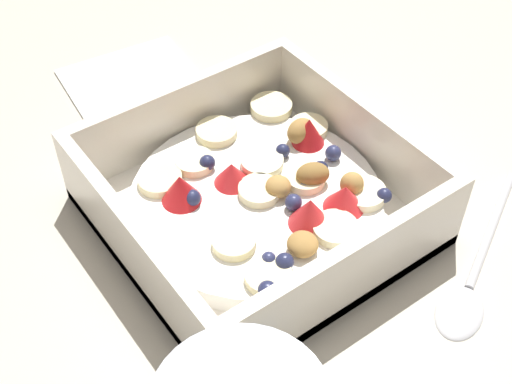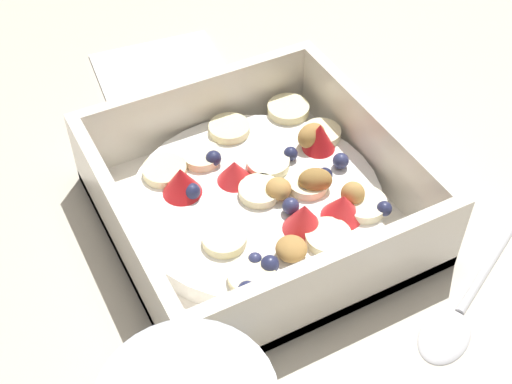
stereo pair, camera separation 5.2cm
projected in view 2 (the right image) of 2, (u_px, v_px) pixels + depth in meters
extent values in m
plane|color=beige|center=(266.00, 204.00, 0.55)|extent=(2.40, 2.40, 0.00)
cube|color=white|center=(256.00, 215.00, 0.54)|extent=(0.21, 0.21, 0.01)
cube|color=white|center=(371.00, 146.00, 0.55)|extent=(0.21, 0.01, 0.07)
cube|color=white|center=(125.00, 237.00, 0.48)|extent=(0.21, 0.01, 0.07)
cube|color=white|center=(329.00, 288.00, 0.45)|extent=(0.01, 0.19, 0.07)
cube|color=white|center=(199.00, 111.00, 0.58)|extent=(0.01, 0.19, 0.07)
cylinder|color=white|center=(256.00, 203.00, 0.53)|extent=(0.19, 0.19, 0.02)
cylinder|color=#F7EFC6|center=(364.00, 204.00, 0.51)|extent=(0.05, 0.05, 0.01)
cylinder|color=#F7EFC6|center=(268.00, 163.00, 0.54)|extent=(0.05, 0.05, 0.01)
cylinder|color=beige|center=(288.00, 109.00, 0.59)|extent=(0.05, 0.05, 0.01)
cylinder|color=#F4EAB7|center=(202.00, 156.00, 0.55)|extent=(0.04, 0.04, 0.01)
cylinder|color=#F4EAB7|center=(328.00, 237.00, 0.49)|extent=(0.04, 0.04, 0.01)
cylinder|color=beige|center=(230.00, 128.00, 0.57)|extent=(0.04, 0.04, 0.01)
cylinder|color=#F4EAB7|center=(308.00, 184.00, 0.52)|extent=(0.04, 0.04, 0.01)
cylinder|color=#F4EAB7|center=(322.00, 133.00, 0.56)|extent=(0.04, 0.04, 0.01)
cylinder|color=beige|center=(224.00, 239.00, 0.49)|extent=(0.03, 0.03, 0.01)
cylinder|color=beige|center=(165.00, 171.00, 0.53)|extent=(0.04, 0.04, 0.01)
cylinder|color=#F4EAB7|center=(260.00, 191.00, 0.52)|extent=(0.04, 0.04, 0.01)
cylinder|color=beige|center=(251.00, 277.00, 0.46)|extent=(0.05, 0.05, 0.01)
cone|color=red|center=(235.00, 171.00, 0.52)|extent=(0.04, 0.04, 0.02)
cone|color=red|center=(342.00, 206.00, 0.50)|extent=(0.04, 0.04, 0.02)
cone|color=red|center=(319.00, 137.00, 0.55)|extent=(0.04, 0.04, 0.02)
cone|color=red|center=(181.00, 181.00, 0.51)|extent=(0.04, 0.04, 0.02)
cone|color=red|center=(299.00, 219.00, 0.49)|extent=(0.04, 0.04, 0.02)
sphere|color=navy|center=(289.00, 207.00, 0.50)|extent=(0.01, 0.01, 0.01)
sphere|color=navy|center=(255.00, 259.00, 0.47)|extent=(0.01, 0.01, 0.01)
sphere|color=#23284C|center=(270.00, 264.00, 0.47)|extent=(0.01, 0.01, 0.01)
sphere|color=#191E3D|center=(325.00, 175.00, 0.53)|extent=(0.01, 0.01, 0.01)
sphere|color=navy|center=(341.00, 161.00, 0.54)|extent=(0.01, 0.01, 0.01)
sphere|color=#23284C|center=(291.00, 154.00, 0.54)|extent=(0.01, 0.01, 0.01)
sphere|color=#23284C|center=(247.00, 290.00, 0.45)|extent=(0.01, 0.01, 0.01)
sphere|color=#23284C|center=(192.00, 191.00, 0.51)|extent=(0.01, 0.01, 0.01)
sphere|color=#23284C|center=(214.00, 158.00, 0.54)|extent=(0.01, 0.01, 0.01)
sphere|color=#23284C|center=(308.00, 185.00, 0.52)|extent=(0.01, 0.01, 0.01)
sphere|color=#23284C|center=(384.00, 209.00, 0.50)|extent=(0.01, 0.01, 0.01)
ellipsoid|color=olive|center=(315.00, 180.00, 0.52)|extent=(0.03, 0.03, 0.02)
ellipsoid|color=tan|center=(353.00, 194.00, 0.51)|extent=(0.02, 0.02, 0.02)
ellipsoid|color=tan|center=(273.00, 191.00, 0.51)|extent=(0.02, 0.02, 0.02)
ellipsoid|color=#AD7F42|center=(291.00, 249.00, 0.48)|extent=(0.03, 0.03, 0.01)
ellipsoid|color=#AD7F42|center=(311.00, 136.00, 0.55)|extent=(0.02, 0.03, 0.02)
ellipsoid|color=silver|center=(446.00, 333.00, 0.46)|extent=(0.05, 0.06, 0.01)
cylinder|color=silver|center=(496.00, 252.00, 0.51)|extent=(0.06, 0.11, 0.01)
cube|color=white|center=(164.00, 75.00, 0.66)|extent=(0.13, 0.13, 0.01)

